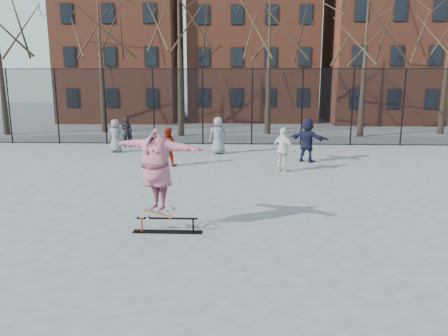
{
  "coord_description": "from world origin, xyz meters",
  "views": [
    {
      "loc": [
        0.66,
        -10.04,
        3.59
      ],
      "look_at": [
        0.2,
        1.5,
        1.15
      ],
      "focal_mm": 35.0,
      "sensor_mm": 36.0,
      "label": 1
    }
  ],
  "objects_px": {
    "bystander_black": "(127,132)",
    "bystander_navy": "(307,140)",
    "bystander_grey": "(116,136)",
    "bystander_white": "(283,150)",
    "bystander_red": "(168,147)",
    "skate_rail": "(167,226)",
    "skater": "(157,174)",
    "bystander_extra": "(218,135)",
    "skateboard": "(158,216)"
  },
  "relations": [
    {
      "from": "skater",
      "to": "bystander_red",
      "type": "relative_size",
      "value": 1.48
    },
    {
      "from": "bystander_black",
      "to": "bystander_navy",
      "type": "bearing_deg",
      "value": 141.13
    },
    {
      "from": "skate_rail",
      "to": "bystander_navy",
      "type": "distance_m",
      "value": 9.91
    },
    {
      "from": "bystander_white",
      "to": "skater",
      "type": "bearing_deg",
      "value": 101.85
    },
    {
      "from": "skateboard",
      "to": "bystander_white",
      "type": "height_order",
      "value": "bystander_white"
    },
    {
      "from": "skate_rail",
      "to": "bystander_white",
      "type": "xyz_separation_m",
      "value": [
        3.31,
        6.74,
        0.71
      ]
    },
    {
      "from": "bystander_black",
      "to": "skateboard",
      "type": "bearing_deg",
      "value": 91.31
    },
    {
      "from": "skater",
      "to": "bystander_white",
      "type": "bearing_deg",
      "value": 85.7
    },
    {
      "from": "bystander_black",
      "to": "bystander_red",
      "type": "relative_size",
      "value": 0.97
    },
    {
      "from": "skateboard",
      "to": "bystander_navy",
      "type": "height_order",
      "value": "bystander_navy"
    },
    {
      "from": "skater",
      "to": "bystander_red",
      "type": "xyz_separation_m",
      "value": [
        -1.05,
        7.7,
        -0.61
      ]
    },
    {
      "from": "skateboard",
      "to": "bystander_grey",
      "type": "bearing_deg",
      "value": 110.68
    },
    {
      "from": "bystander_white",
      "to": "bystander_navy",
      "type": "relative_size",
      "value": 0.91
    },
    {
      "from": "bystander_red",
      "to": "bystander_white",
      "type": "bearing_deg",
      "value": 175.19
    },
    {
      "from": "bystander_navy",
      "to": "bystander_extra",
      "type": "distance_m",
      "value": 4.26
    },
    {
      "from": "skateboard",
      "to": "bystander_black",
      "type": "bearing_deg",
      "value": 107.67
    },
    {
      "from": "bystander_grey",
      "to": "bystander_extra",
      "type": "bearing_deg",
      "value": -179.74
    },
    {
      "from": "skater",
      "to": "bystander_black",
      "type": "relative_size",
      "value": 1.53
    },
    {
      "from": "bystander_red",
      "to": "bystander_extra",
      "type": "height_order",
      "value": "bystander_extra"
    },
    {
      "from": "bystander_red",
      "to": "skateboard",
      "type": "bearing_deg",
      "value": 104.9
    },
    {
      "from": "skate_rail",
      "to": "bystander_red",
      "type": "relative_size",
      "value": 1.04
    },
    {
      "from": "bystander_red",
      "to": "bystander_extra",
      "type": "distance_m",
      "value": 3.44
    },
    {
      "from": "skate_rail",
      "to": "bystander_white",
      "type": "height_order",
      "value": "bystander_white"
    },
    {
      "from": "skate_rail",
      "to": "bystander_black",
      "type": "height_order",
      "value": "bystander_black"
    },
    {
      "from": "bystander_black",
      "to": "bystander_extra",
      "type": "bearing_deg",
      "value": 142.87
    },
    {
      "from": "skater",
      "to": "bystander_extra",
      "type": "distance_m",
      "value": 10.61
    },
    {
      "from": "bystander_red",
      "to": "bystander_grey",
      "type": "bearing_deg",
      "value": -38.61
    },
    {
      "from": "skateboard",
      "to": "skate_rail",
      "type": "bearing_deg",
      "value": 0.0
    },
    {
      "from": "bystander_red",
      "to": "bystander_extra",
      "type": "xyz_separation_m",
      "value": [
        1.9,
        2.86,
        0.08
      ]
    },
    {
      "from": "skate_rail",
      "to": "bystander_navy",
      "type": "relative_size",
      "value": 0.87
    },
    {
      "from": "bystander_grey",
      "to": "bystander_navy",
      "type": "height_order",
      "value": "bystander_navy"
    },
    {
      "from": "skater",
      "to": "skate_rail",
      "type": "bearing_deg",
      "value": 23.32
    },
    {
      "from": "bystander_white",
      "to": "bystander_extra",
      "type": "relative_size",
      "value": 0.98
    },
    {
      "from": "bystander_grey",
      "to": "bystander_red",
      "type": "xyz_separation_m",
      "value": [
        3.03,
        -3.1,
        -0.01
      ]
    },
    {
      "from": "bystander_red",
      "to": "bystander_white",
      "type": "distance_m",
      "value": 4.68
    },
    {
      "from": "skate_rail",
      "to": "bystander_grey",
      "type": "bearing_deg",
      "value": 111.68
    },
    {
      "from": "skater",
      "to": "bystander_black",
      "type": "bearing_deg",
      "value": 130.98
    },
    {
      "from": "skate_rail",
      "to": "bystander_extra",
      "type": "relative_size",
      "value": 0.94
    },
    {
      "from": "bystander_grey",
      "to": "bystander_navy",
      "type": "relative_size",
      "value": 0.85
    },
    {
      "from": "skater",
      "to": "bystander_navy",
      "type": "relative_size",
      "value": 1.24
    },
    {
      "from": "bystander_grey",
      "to": "bystander_navy",
      "type": "bearing_deg",
      "value": 170.15
    },
    {
      "from": "skate_rail",
      "to": "skater",
      "type": "distance_m",
      "value": 1.27
    },
    {
      "from": "bystander_grey",
      "to": "bystander_white",
      "type": "distance_m",
      "value": 8.62
    },
    {
      "from": "skate_rail",
      "to": "bystander_red",
      "type": "bearing_deg",
      "value": 99.36
    },
    {
      "from": "bystander_grey",
      "to": "bystander_white",
      "type": "height_order",
      "value": "bystander_white"
    },
    {
      "from": "skate_rail",
      "to": "skater",
      "type": "height_order",
      "value": "skater"
    },
    {
      "from": "skate_rail",
      "to": "bystander_grey",
      "type": "distance_m",
      "value": 11.65
    },
    {
      "from": "skateboard",
      "to": "bystander_extra",
      "type": "distance_m",
      "value": 10.61
    },
    {
      "from": "bystander_black",
      "to": "bystander_grey",
      "type": "bearing_deg",
      "value": 68.76
    },
    {
      "from": "bystander_grey",
      "to": "bystander_red",
      "type": "height_order",
      "value": "bystander_grey"
    }
  ]
}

